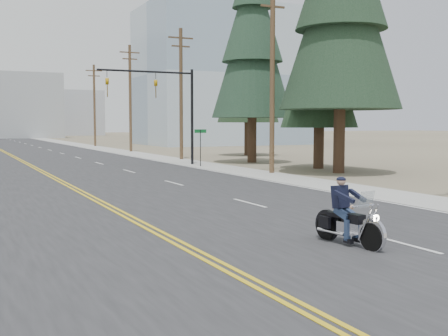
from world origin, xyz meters
TOP-DOWN VIEW (x-y plane):
  - ground_plane at (0.00, 0.00)m, footprint 400.00×400.00m
  - sidewalk_right at (11.50, 70.00)m, footprint 3.00×200.00m
  - traffic_mast_right at (8.98, 32.00)m, footprint 7.10×0.26m
  - street_sign at (10.80, 30.00)m, footprint 0.90×0.06m
  - utility_pole_b at (12.50, 23.00)m, footprint 2.20×0.30m
  - utility_pole_c at (12.50, 38.00)m, footprint 2.20×0.30m
  - utility_pole_d at (12.50, 53.00)m, footprint 2.20×0.30m
  - utility_pole_e at (12.50, 70.00)m, footprint 2.20×0.30m
  - glass_building at (32.00, 70.00)m, footprint 24.00×16.00m
  - haze_bldg_b at (8.00, 125.00)m, footprint 18.00×14.00m
  - haze_bldg_c at (40.00, 110.00)m, footprint 16.00×12.00m
  - haze_bldg_e at (25.00, 150.00)m, footprint 14.00×14.00m
  - motorcyclist at (3.72, 4.52)m, footprint 1.15×2.25m
  - conifer_mid at (17.25, 24.84)m, footprint 5.19×5.19m
  - conifer_tall at (16.10, 32.09)m, footprint 6.30×6.30m
  - conifer_far at (20.58, 41.09)m, footprint 5.91×5.91m

SIDE VIEW (x-z plane):
  - ground_plane at x=0.00m, z-range 0.00..0.00m
  - sidewalk_right at x=11.50m, z-range 0.00..0.01m
  - motorcyclist at x=3.72m, z-range 0.00..1.69m
  - street_sign at x=10.80m, z-range 0.49..3.12m
  - traffic_mast_right at x=8.98m, z-range 1.44..8.44m
  - utility_pole_c at x=12.50m, z-range 0.23..11.23m
  - utility_pole_e at x=12.50m, z-range 0.23..11.23m
  - utility_pole_b at x=12.50m, z-range 0.23..11.73m
  - utility_pole_d at x=12.50m, z-range 0.23..11.73m
  - haze_bldg_e at x=25.00m, z-range 0.00..12.00m
  - haze_bldg_b at x=8.00m, z-range 0.00..14.00m
  - conifer_mid at x=17.25m, z-range 1.02..14.85m
  - haze_bldg_c at x=40.00m, z-range 0.00..18.00m
  - conifer_far at x=20.58m, z-range 1.17..16.98m
  - glass_building at x=32.00m, z-range 0.00..20.00m
  - conifer_tall at x=16.10m, z-range 1.30..18.79m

